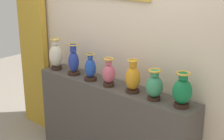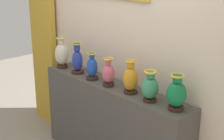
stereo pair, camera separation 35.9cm
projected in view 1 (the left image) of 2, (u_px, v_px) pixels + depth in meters
display_shelf at (112, 126)px, 3.80m from camera, size 1.99×0.34×0.99m
back_wall at (125, 26)px, 3.63m from camera, size 3.83×0.14×3.12m
curtain_gold at (34, 55)px, 4.66m from camera, size 0.51×0.08×2.03m
vase_ivory at (56, 55)px, 4.11m from camera, size 0.17×0.17×0.38m
vase_cobalt at (74, 61)px, 3.93m from camera, size 0.15×0.15×0.36m
vase_sapphire at (90, 69)px, 3.74m from camera, size 0.14×0.14×0.31m
vase_rose at (109, 74)px, 3.57m from camera, size 0.13×0.13×0.31m
vase_amber at (133, 78)px, 3.40m from camera, size 0.15×0.15×0.34m
vase_jade at (154, 86)px, 3.22m from camera, size 0.16×0.16×0.30m
vase_emerald at (182, 91)px, 3.06m from camera, size 0.18×0.18×0.33m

